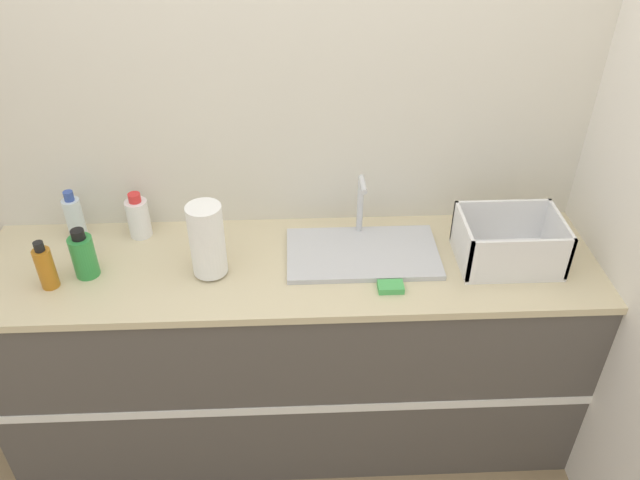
{
  "coord_description": "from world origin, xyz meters",
  "views": [
    {
      "loc": [
        0.03,
        -1.55,
        2.35
      ],
      "look_at": [
        0.11,
        0.26,
        1.05
      ],
      "focal_mm": 35.0,
      "sensor_mm": 36.0,
      "label": 1
    }
  ],
  "objects": [
    {
      "name": "ground_plane",
      "position": [
        0.0,
        0.0,
        0.0
      ],
      "size": [
        12.0,
        12.0,
        0.0
      ],
      "primitive_type": "plane",
      "color": "#937A56"
    },
    {
      "name": "wall_back",
      "position": [
        0.0,
        0.61,
        1.3
      ],
      "size": [
        4.69,
        0.06,
        2.6
      ],
      "color": "beige",
      "rests_on": "ground_plane"
    },
    {
      "name": "wall_right",
      "position": [
        1.17,
        0.29,
        1.3
      ],
      "size": [
        0.06,
        2.58,
        2.6
      ],
      "color": "silver",
      "rests_on": "ground_plane"
    },
    {
      "name": "counter_cabinet",
      "position": [
        0.0,
        0.29,
        0.47
      ],
      "size": [
        2.31,
        0.61,
        0.93
      ],
      "color": "#514C47",
      "rests_on": "ground_plane"
    },
    {
      "name": "sink",
      "position": [
        0.27,
        0.33,
        0.95
      ],
      "size": [
        0.57,
        0.33,
        0.27
      ],
      "color": "silver",
      "rests_on": "counter_cabinet"
    },
    {
      "name": "paper_towel_roll",
      "position": [
        -0.29,
        0.24,
        1.07
      ],
      "size": [
        0.12,
        0.12,
        0.28
      ],
      "color": "#4C4C51",
      "rests_on": "counter_cabinet"
    },
    {
      "name": "dish_rack",
      "position": [
        0.8,
        0.27,
        1.0
      ],
      "size": [
        0.36,
        0.27,
        0.18
      ],
      "color": "white",
      "rests_on": "counter_cabinet"
    },
    {
      "name": "bottle_clear",
      "position": [
        -0.83,
        0.49,
        1.02
      ],
      "size": [
        0.07,
        0.07,
        0.21
      ],
      "color": "silver",
      "rests_on": "counter_cabinet"
    },
    {
      "name": "bottle_amber",
      "position": [
        -0.85,
        0.19,
        1.01
      ],
      "size": [
        0.06,
        0.06,
        0.19
      ],
      "color": "#B26B19",
      "rests_on": "counter_cabinet"
    },
    {
      "name": "bottle_white_spray",
      "position": [
        -0.59,
        0.5,
        1.01
      ],
      "size": [
        0.09,
        0.09,
        0.19
      ],
      "color": "white",
      "rests_on": "counter_cabinet"
    },
    {
      "name": "bottle_green",
      "position": [
        -0.73,
        0.25,
        1.02
      ],
      "size": [
        0.08,
        0.08,
        0.19
      ],
      "color": "#2D8C3D",
      "rests_on": "counter_cabinet"
    },
    {
      "name": "sponge",
      "position": [
        0.35,
        0.12,
        0.94
      ],
      "size": [
        0.09,
        0.06,
        0.02
      ],
      "color": "#4CB259",
      "rests_on": "counter_cabinet"
    }
  ]
}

